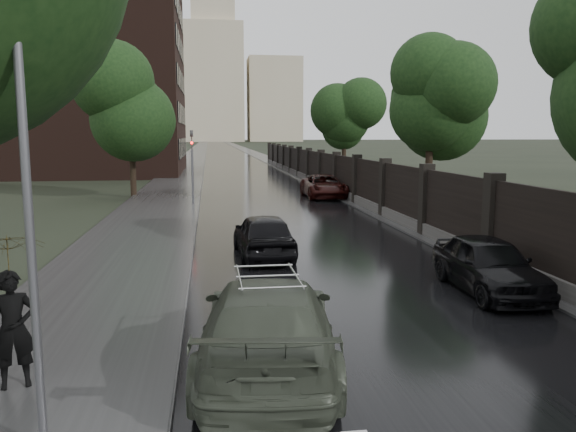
# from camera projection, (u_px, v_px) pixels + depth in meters

# --- Properties ---
(road) EXTENTS (8.00, 420.00, 0.02)m
(road) POSITION_uv_depth(u_px,v_px,m) (219.00, 146.00, 192.03)
(road) COLOR black
(road) RESTS_ON ground
(sidewalk_left) EXTENTS (4.00, 420.00, 0.16)m
(sidewalk_left) POSITION_uv_depth(u_px,v_px,m) (201.00, 145.00, 191.19)
(sidewalk_left) COLOR #2D2D2D
(sidewalk_left) RESTS_ON ground
(verge_right) EXTENTS (3.00, 420.00, 0.08)m
(verge_right) POSITION_uv_depth(u_px,v_px,m) (235.00, 145.00, 192.78)
(verge_right) COLOR #2D2D2D
(verge_right) RESTS_ON ground
(fence_right) EXTENTS (0.45, 75.72, 2.70)m
(fence_right) POSITION_uv_depth(u_px,v_px,m) (330.00, 176.00, 37.70)
(fence_right) COLOR #383533
(fence_right) RESTS_ON ground
(tree_left_far) EXTENTS (4.25, 4.25, 7.39)m
(tree_left_far) POSITION_uv_depth(u_px,v_px,m) (130.00, 110.00, 33.38)
(tree_left_far) COLOR black
(tree_left_far) RESTS_ON ground
(tree_right_b) EXTENTS (4.08, 4.08, 7.01)m
(tree_right_b) POSITION_uv_depth(u_px,v_px,m) (431.00, 111.00, 27.72)
(tree_right_b) COLOR black
(tree_right_b) RESTS_ON ground
(tree_right_c) EXTENTS (4.08, 4.08, 7.01)m
(tree_right_c) POSITION_uv_depth(u_px,v_px,m) (344.00, 120.00, 45.36)
(tree_right_c) COLOR black
(tree_right_c) RESTS_ON ground
(lamp_post) EXTENTS (0.25, 0.12, 5.11)m
(lamp_post) POSITION_uv_depth(u_px,v_px,m) (30.00, 236.00, 6.19)
(lamp_post) COLOR #59595E
(lamp_post) RESTS_ON ground
(traffic_light) EXTENTS (0.16, 0.32, 4.00)m
(traffic_light) POSITION_uv_depth(u_px,v_px,m) (192.00, 161.00, 29.40)
(traffic_light) COLOR #59595E
(traffic_light) RESTS_ON ground
(brick_building) EXTENTS (24.00, 18.00, 20.00)m
(brick_building) POSITION_uv_depth(u_px,v_px,m) (51.00, 68.00, 52.88)
(brick_building) COLOR black
(brick_building) RESTS_ON ground
(stalinist_tower) EXTENTS (92.00, 30.00, 159.00)m
(stalinist_tower) POSITION_uv_depth(u_px,v_px,m) (214.00, 68.00, 294.28)
(stalinist_tower) COLOR tan
(stalinist_tower) RESTS_ON ground
(volga_sedan) EXTENTS (2.69, 5.40, 1.51)m
(volga_sedan) POSITION_uv_depth(u_px,v_px,m) (268.00, 325.00, 9.01)
(volga_sedan) COLOR #414839
(volga_sedan) RESTS_ON ground
(hatchback_left) EXTENTS (1.79, 4.16, 1.40)m
(hatchback_left) POSITION_uv_depth(u_px,v_px,m) (264.00, 235.00, 17.33)
(hatchback_left) COLOR black
(hatchback_left) RESTS_ON ground
(car_right_near) EXTENTS (1.76, 4.09, 1.37)m
(car_right_near) POSITION_uv_depth(u_px,v_px,m) (488.00, 265.00, 13.45)
(car_right_near) COLOR black
(car_right_near) RESTS_ON ground
(car_right_far) EXTENTS (2.35, 5.00, 1.38)m
(car_right_far) POSITION_uv_depth(u_px,v_px,m) (324.00, 186.00, 33.73)
(car_right_far) COLOR black
(car_right_far) RESTS_ON ground
(pedestrian_umbrella) EXTENTS (1.25, 1.26, 2.68)m
(pedestrian_umbrella) POSITION_uv_depth(u_px,v_px,m) (9.00, 266.00, 7.89)
(pedestrian_umbrella) COLOR black
(pedestrian_umbrella) RESTS_ON sidewalk_left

